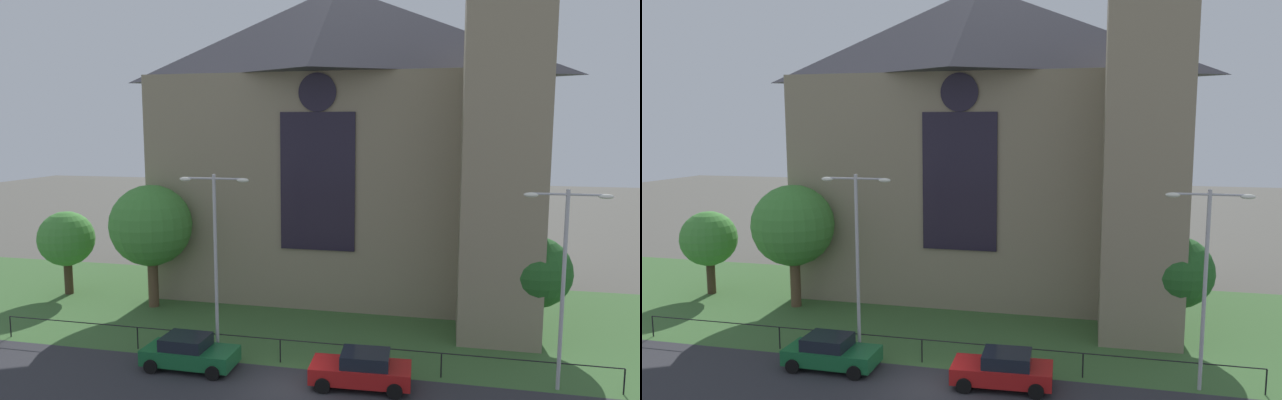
% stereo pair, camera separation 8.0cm
% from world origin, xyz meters
% --- Properties ---
extents(ground, '(160.00, 160.00, 0.00)m').
position_xyz_m(ground, '(0.00, 10.00, 0.00)').
color(ground, '#56544C').
extents(grass_verge, '(120.00, 20.00, 0.01)m').
position_xyz_m(grass_verge, '(0.00, 8.00, 0.00)').
color(grass_verge, '#3D6633').
rests_on(grass_verge, ground).
extents(church_building, '(23.20, 16.20, 26.00)m').
position_xyz_m(church_building, '(-0.30, 15.62, 10.27)').
color(church_building, gray).
rests_on(church_building, ground).
extents(iron_railing, '(29.29, 0.07, 1.13)m').
position_xyz_m(iron_railing, '(-1.08, 2.50, 0.97)').
color(iron_railing, black).
rests_on(iron_railing, ground).
extents(tree_right_near, '(3.62, 3.62, 5.45)m').
position_xyz_m(tree_right_near, '(10.67, 7.81, 3.63)').
color(tree_right_near, '#423021').
rests_on(tree_right_near, ground).
extents(tree_left_far, '(3.54, 3.54, 5.44)m').
position_xyz_m(tree_left_far, '(-17.75, 10.01, 3.63)').
color(tree_left_far, '#423021').
rests_on(tree_left_far, ground).
extents(tree_left_near, '(4.87, 4.87, 7.44)m').
position_xyz_m(tree_left_near, '(-11.00, 8.83, 4.97)').
color(tree_left_near, brown).
rests_on(tree_left_near, ground).
extents(streetlamp_near, '(3.37, 0.26, 8.72)m').
position_xyz_m(streetlamp_near, '(-4.13, 2.40, 5.50)').
color(streetlamp_near, '#B2B2B7').
rests_on(streetlamp_near, ground).
extents(streetlamp_far, '(3.37, 0.26, 8.39)m').
position_xyz_m(streetlamp_far, '(10.99, 2.40, 5.32)').
color(streetlamp_far, '#B2B2B7').
rests_on(streetlamp_far, ground).
extents(parked_car_green, '(4.22, 2.06, 1.51)m').
position_xyz_m(parked_car_green, '(-4.89, 0.97, 0.74)').
color(parked_car_green, '#196033').
rests_on(parked_car_green, ground).
extents(parked_car_red, '(4.28, 2.18, 1.51)m').
position_xyz_m(parked_car_red, '(2.98, 0.89, 0.74)').
color(parked_car_red, '#B21919').
rests_on(parked_car_red, ground).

